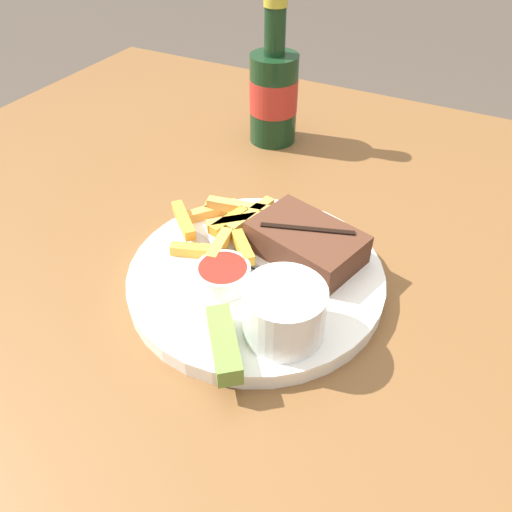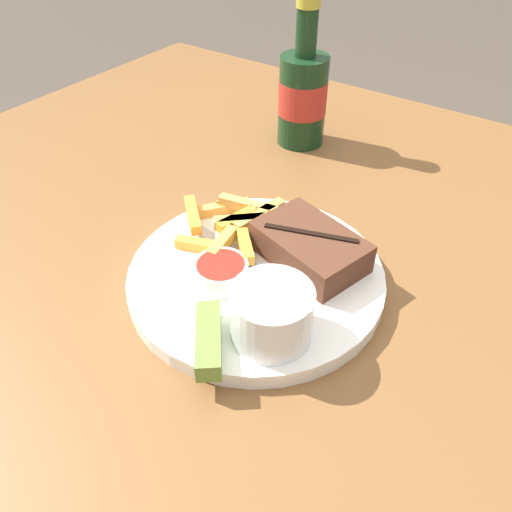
{
  "view_description": "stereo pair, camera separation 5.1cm",
  "coord_description": "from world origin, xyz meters",
  "px_view_note": "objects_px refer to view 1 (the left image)",
  "views": [
    {
      "loc": [
        0.18,
        -0.34,
        1.14
      ],
      "look_at": [
        0.0,
        0.0,
        0.8
      ],
      "focal_mm": 35.0,
      "sensor_mm": 36.0,
      "label": 1
    },
    {
      "loc": [
        0.22,
        -0.32,
        1.14
      ],
      "look_at": [
        0.0,
        0.0,
        0.8
      ],
      "focal_mm": 35.0,
      "sensor_mm": 36.0,
      "label": 2
    }
  ],
  "objects_px": {
    "beer_bottle": "(274,93)",
    "fork_utensil": "(207,243)",
    "coleslaw_cup": "(284,309)",
    "dinner_plate": "(256,277)",
    "pickle_spear": "(224,344)",
    "steak_portion": "(306,242)",
    "dipping_sauce_cup": "(223,274)"
  },
  "relations": [
    {
      "from": "dinner_plate",
      "to": "steak_portion",
      "type": "xyz_separation_m",
      "value": [
        0.04,
        0.05,
        0.03
      ]
    },
    {
      "from": "coleslaw_cup",
      "to": "beer_bottle",
      "type": "distance_m",
      "value": 0.41
    },
    {
      "from": "fork_utensil",
      "to": "pickle_spear",
      "type": "bearing_deg",
      "value": -41.39
    },
    {
      "from": "dipping_sauce_cup",
      "to": "beer_bottle",
      "type": "height_order",
      "value": "beer_bottle"
    },
    {
      "from": "steak_portion",
      "to": "dipping_sauce_cup",
      "type": "distance_m",
      "value": 0.1
    },
    {
      "from": "fork_utensil",
      "to": "beer_bottle",
      "type": "distance_m",
      "value": 0.3
    },
    {
      "from": "dinner_plate",
      "to": "pickle_spear",
      "type": "height_order",
      "value": "pickle_spear"
    },
    {
      "from": "pickle_spear",
      "to": "beer_bottle",
      "type": "bearing_deg",
      "value": 110.41
    },
    {
      "from": "dipping_sauce_cup",
      "to": "pickle_spear",
      "type": "xyz_separation_m",
      "value": [
        0.04,
        -0.07,
        -0.0
      ]
    },
    {
      "from": "dinner_plate",
      "to": "pickle_spear",
      "type": "distance_m",
      "value": 0.11
    },
    {
      "from": "coleslaw_cup",
      "to": "pickle_spear",
      "type": "bearing_deg",
      "value": -129.5
    },
    {
      "from": "steak_portion",
      "to": "coleslaw_cup",
      "type": "distance_m",
      "value": 0.11
    },
    {
      "from": "steak_portion",
      "to": "beer_bottle",
      "type": "bearing_deg",
      "value": 122.85
    },
    {
      "from": "dipping_sauce_cup",
      "to": "beer_bottle",
      "type": "xyz_separation_m",
      "value": [
        -0.11,
        0.33,
        0.04
      ]
    },
    {
      "from": "dinner_plate",
      "to": "beer_bottle",
      "type": "relative_size",
      "value": 1.29
    },
    {
      "from": "beer_bottle",
      "to": "pickle_spear",
      "type": "bearing_deg",
      "value": -69.59
    },
    {
      "from": "dinner_plate",
      "to": "dipping_sauce_cup",
      "type": "relative_size",
      "value": 4.84
    },
    {
      "from": "steak_portion",
      "to": "fork_utensil",
      "type": "relative_size",
      "value": 0.99
    },
    {
      "from": "steak_portion",
      "to": "pickle_spear",
      "type": "xyz_separation_m",
      "value": [
        -0.01,
        -0.16,
        -0.01
      ]
    },
    {
      "from": "steak_portion",
      "to": "dipping_sauce_cup",
      "type": "bearing_deg",
      "value": -124.7
    },
    {
      "from": "fork_utensil",
      "to": "beer_bottle",
      "type": "height_order",
      "value": "beer_bottle"
    },
    {
      "from": "coleslaw_cup",
      "to": "steak_portion",
      "type": "bearing_deg",
      "value": 102.83
    },
    {
      "from": "dipping_sauce_cup",
      "to": "pickle_spear",
      "type": "bearing_deg",
      "value": -59.26
    },
    {
      "from": "steak_portion",
      "to": "dinner_plate",
      "type": "bearing_deg",
      "value": -126.82
    },
    {
      "from": "steak_portion",
      "to": "coleslaw_cup",
      "type": "height_order",
      "value": "coleslaw_cup"
    },
    {
      "from": "pickle_spear",
      "to": "fork_utensil",
      "type": "xyz_separation_m",
      "value": [
        -0.09,
        0.12,
        -0.01
      ]
    },
    {
      "from": "beer_bottle",
      "to": "fork_utensil",
      "type": "bearing_deg",
      "value": -78.38
    },
    {
      "from": "coleslaw_cup",
      "to": "pickle_spear",
      "type": "height_order",
      "value": "coleslaw_cup"
    },
    {
      "from": "dipping_sauce_cup",
      "to": "coleslaw_cup",
      "type": "bearing_deg",
      "value": -20.16
    },
    {
      "from": "coleslaw_cup",
      "to": "fork_utensil",
      "type": "relative_size",
      "value": 0.56
    },
    {
      "from": "fork_utensil",
      "to": "beer_bottle",
      "type": "relative_size",
      "value": 0.64
    },
    {
      "from": "pickle_spear",
      "to": "dipping_sauce_cup",
      "type": "bearing_deg",
      "value": 120.74
    }
  ]
}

